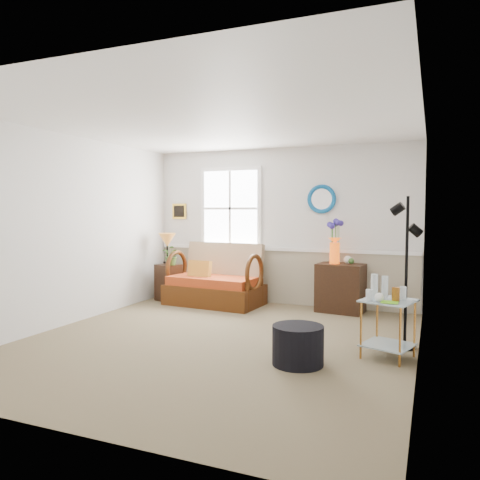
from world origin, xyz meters
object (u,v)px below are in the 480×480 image
at_px(loveseat, 214,274).
at_px(side_table, 388,329).
at_px(lamp_stand, 169,282).
at_px(floor_lamp, 406,273).
at_px(ottoman, 298,345).
at_px(cabinet, 340,288).

relative_size(loveseat, side_table, 2.47).
relative_size(lamp_stand, floor_lamp, 0.36).
height_order(floor_lamp, ottoman, floor_lamp).
xyz_separation_m(lamp_stand, ottoman, (2.99, -2.45, -0.11)).
bearing_deg(loveseat, floor_lamp, -20.30).
relative_size(cabinet, floor_lamp, 0.43).
bearing_deg(side_table, cabinet, 112.94).
xyz_separation_m(lamp_stand, floor_lamp, (3.97, -1.42, 0.55)).
relative_size(loveseat, cabinet, 2.07).
height_order(loveseat, cabinet, loveseat).
bearing_deg(cabinet, floor_lamp, -51.27).
xyz_separation_m(floor_lamp, ottoman, (-0.98, -1.02, -0.66)).
relative_size(side_table, ottoman, 1.20).
distance_m(loveseat, side_table, 3.47).
relative_size(loveseat, lamp_stand, 2.46).
bearing_deg(ottoman, lamp_stand, 140.74).
distance_m(side_table, floor_lamp, 0.73).
relative_size(cabinet, side_table, 1.19).
bearing_deg(lamp_stand, cabinet, 3.94).
xyz_separation_m(lamp_stand, side_table, (3.82, -1.87, -0.00)).
bearing_deg(side_table, floor_lamp, 71.44).
distance_m(lamp_stand, floor_lamp, 4.25).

